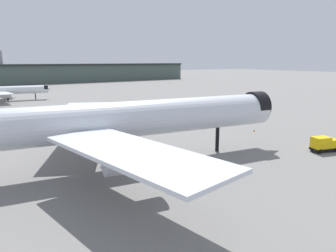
{
  "coord_description": "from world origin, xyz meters",
  "views": [
    {
      "loc": [
        -23.88,
        -49.47,
        17.72
      ],
      "look_at": [
        4.31,
        -2.27,
        6.12
      ],
      "focal_mm": 33.32,
      "sensor_mm": 36.0,
      "label": 1
    }
  ],
  "objects_px": {
    "airliner_far_taxiway": "(11,90)",
    "traffic_cone_near_nose": "(254,130)",
    "service_truck_front": "(324,144)",
    "airliner_near_gate": "(123,121)"
  },
  "relations": [
    {
      "from": "airliner_far_taxiway",
      "to": "traffic_cone_near_nose",
      "type": "relative_size",
      "value": 60.46
    },
    {
      "from": "airliner_far_taxiway",
      "to": "traffic_cone_near_nose",
      "type": "height_order",
      "value": "airliner_far_taxiway"
    },
    {
      "from": "airliner_far_taxiway",
      "to": "service_truck_front",
      "type": "xyz_separation_m",
      "value": [
        46.03,
        -120.44,
        -3.02
      ]
    },
    {
      "from": "airliner_near_gate",
      "to": "traffic_cone_near_nose",
      "type": "relative_size",
      "value": 113.26
    },
    {
      "from": "airliner_far_taxiway",
      "to": "airliner_near_gate",
      "type": "bearing_deg",
      "value": -77.33
    },
    {
      "from": "service_truck_front",
      "to": "airliner_near_gate",
      "type": "bearing_deg",
      "value": 173.66
    },
    {
      "from": "traffic_cone_near_nose",
      "to": "airliner_near_gate",
      "type": "bearing_deg",
      "value": -169.61
    },
    {
      "from": "airliner_near_gate",
      "to": "traffic_cone_near_nose",
      "type": "distance_m",
      "value": 39.9
    },
    {
      "from": "service_truck_front",
      "to": "traffic_cone_near_nose",
      "type": "distance_m",
      "value": 19.9
    },
    {
      "from": "airliner_near_gate",
      "to": "service_truck_front",
      "type": "xyz_separation_m",
      "value": [
        37.17,
        -12.74,
        -6.22
      ]
    }
  ]
}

